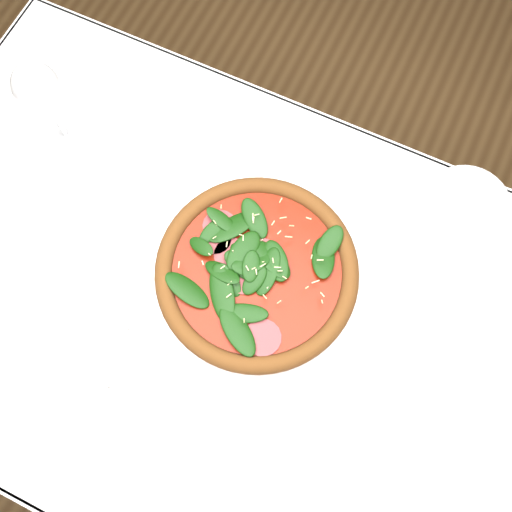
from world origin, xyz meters
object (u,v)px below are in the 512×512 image
at_px(plate, 257,274).
at_px(wine_glass, 39,92).
at_px(napkin, 113,362).
at_px(pizza, 257,270).

xyz_separation_m(plate, wine_glass, (-0.43, 0.09, 0.13)).
distance_m(plate, napkin, 0.27).
distance_m(pizza, wine_glass, 0.45).
relative_size(wine_glass, napkin, 1.24).
bearing_deg(plate, pizza, -63.43).
bearing_deg(wine_glass, plate, -12.11).
distance_m(wine_glass, napkin, 0.45).
bearing_deg(wine_glass, napkin, -48.74).
distance_m(plate, wine_glass, 0.46).
bearing_deg(pizza, napkin, -122.35).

